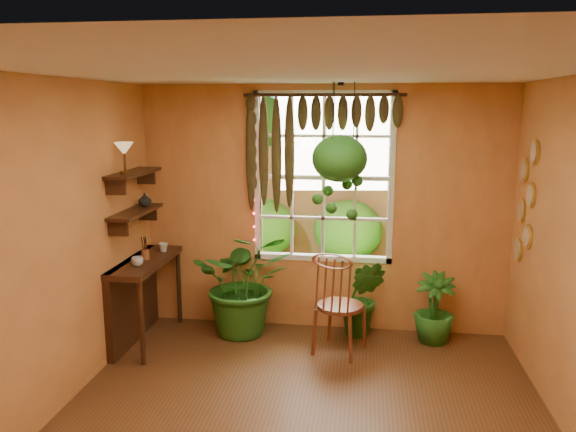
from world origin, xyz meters
name	(u,v)px	position (x,y,z in m)	size (l,w,h in m)	color
ceiling	(300,70)	(0.00, 0.00, 2.70)	(4.50, 4.50, 0.00)	white
wall_back	(323,210)	(0.00, 2.25, 1.35)	(4.00, 4.00, 0.00)	#DF904C
wall_left	(35,257)	(-2.00, 0.00, 1.35)	(4.50, 4.50, 0.00)	#DF904C
window	(324,178)	(0.00, 2.28, 1.70)	(1.52, 0.10, 1.86)	white
valance_vine	(315,124)	(-0.08, 2.16, 2.28)	(1.70, 0.12, 1.10)	#36190E
string_lights	(253,173)	(-0.76, 2.19, 1.75)	(0.03, 0.03, 1.54)	#FF2633
wall_plates	(525,203)	(1.98, 1.79, 1.55)	(0.04, 0.32, 1.10)	beige
counter_ledge	(137,291)	(-1.91, 1.60, 0.55)	(0.40, 1.20, 0.90)	#36190E
shelf_lower	(136,212)	(-1.88, 1.60, 1.40)	(0.25, 0.90, 0.04)	#36190E
shelf_upper	(134,173)	(-1.88, 1.60, 1.80)	(0.25, 0.90, 0.04)	#36190E
backyard	(354,169)	(0.24, 6.87, 1.28)	(14.00, 10.00, 12.00)	#1F5618
windsor_chair	(338,319)	(0.22, 1.58, 0.36)	(0.59, 0.61, 1.24)	brown
potted_plant_left	(245,282)	(-0.82, 1.94, 0.58)	(1.05, 0.91, 1.17)	#205516
potted_plant_mid	(362,298)	(0.45, 2.05, 0.43)	(0.47, 0.38, 0.86)	#205516
potted_plant_right	(434,308)	(1.21, 1.99, 0.37)	(0.42, 0.42, 0.75)	#205516
hanging_basket	(339,164)	(0.19, 1.87, 1.89)	(0.56, 0.56, 1.37)	black
cup_a	(137,261)	(-1.78, 1.35, 0.95)	(0.12, 0.12, 0.09)	silver
cup_b	(163,247)	(-1.72, 1.92, 0.95)	(0.10, 0.10, 0.10)	beige
brush_jar	(145,248)	(-1.80, 1.61, 1.02)	(0.08, 0.08, 0.30)	brown
shelf_vase	(145,199)	(-1.87, 1.84, 1.49)	(0.14, 0.14, 0.14)	#B2AD99
tiffany_lamp	(124,151)	(-1.86, 1.37, 2.05)	(0.19, 0.19, 0.31)	#553A18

